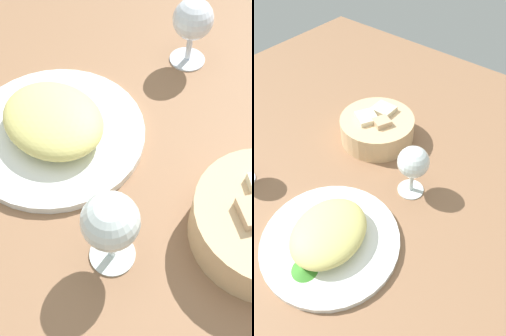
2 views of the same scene
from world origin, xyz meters
The scene contains 6 objects.
ground_plane centered at (0.00, 0.00, -1.00)cm, with size 140.00×140.00×2.00cm, color #8C6446.
plate centered at (-12.47, -7.47, 0.70)cm, with size 27.62×27.62×1.40cm, color white.
omelette centered at (-12.47, -7.47, 3.93)cm, with size 16.69×13.65×5.06cm, color #DBD276.
lettuce_garnish centered at (-19.98, -8.51, 1.93)cm, with size 5.05×5.05×1.06cm, color #3B892D.
wine_glass_near centered at (8.87, -11.69, 8.50)cm, with size 6.91×6.91×12.57cm.
wine_glass_far centered at (-14.05, 20.68, 7.87)cm, with size 6.82×6.82×11.93cm.
Camera 1 is at (27.97, -23.39, 51.19)cm, focal length 45.34 mm.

